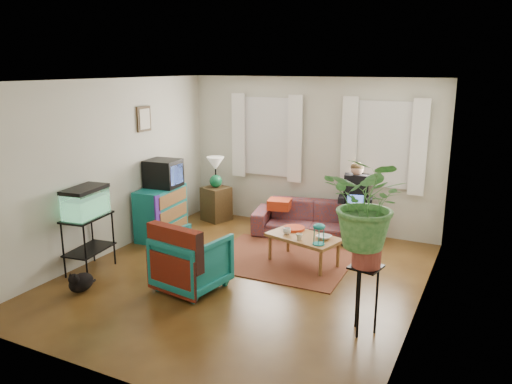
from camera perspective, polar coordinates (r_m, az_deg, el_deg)
The scene contains 31 objects.
floor at distance 6.83m, azimuth -1.52°, elevation -9.73°, with size 4.50×5.00×0.01m, color #4F2B14.
ceiling at distance 6.24m, azimuth -1.68°, elevation 12.63°, with size 4.50×5.00×0.01m, color white.
wall_back at distance 8.66m, azimuth 6.23°, elevation 4.35°, with size 4.50×0.01×2.60m, color silver.
wall_front at distance 4.46m, azimuth -16.95°, elevation -5.73°, with size 4.50×0.01×2.60m, color silver.
wall_left at distance 7.71m, azimuth -16.54°, elevation 2.62°, with size 0.01×5.00×2.60m, color silver.
wall_right at distance 5.74m, azimuth 18.65°, elevation -1.41°, with size 0.01×5.00×2.60m, color silver.
window_left at distance 8.90m, azimuth 1.37°, elevation 6.33°, with size 1.08×0.04×1.38m, color white.
window_right at distance 8.25m, azimuth 14.41°, elevation 5.26°, with size 1.08×0.04×1.38m, color white.
curtains_left at distance 8.83m, azimuth 1.14°, elevation 6.27°, with size 1.36×0.06×1.50m, color white.
curtains_right at distance 8.18m, azimuth 14.29°, elevation 5.19°, with size 1.36×0.06×1.50m, color white.
picture_frame at distance 8.23m, azimuth -12.64°, elevation 8.15°, with size 0.04×0.32×0.40m, color #3D2616.
area_rug at distance 7.41m, azimuth 2.82°, elevation -7.71°, with size 2.00×1.60×0.01m, color brown.
sofa at distance 8.38m, azimuth 6.43°, elevation -2.47°, with size 1.93×0.76×0.76m, color brown.
seated_person at distance 8.26m, azimuth 11.25°, elevation -1.47°, with size 0.48×0.59×1.15m, color black, non-canonical shape.
side_table at distance 9.20m, azimuth -4.56°, elevation -1.34°, with size 0.43×0.43×0.62m, color #3B2516.
table_lamp at distance 9.06m, azimuth -4.63°, elevation 2.18°, with size 0.32×0.32×0.57m, color white, non-canonical shape.
dresser at distance 8.40m, azimuth -10.80°, elevation -2.30°, with size 0.47×0.93×0.84m, color #125F6F.
crt_tv at distance 8.31m, azimuth -10.55°, elevation 2.12°, with size 0.51×0.47×0.45m, color black.
aquarium_stand at distance 7.27m, azimuth -18.53°, elevation -5.64°, with size 0.40×0.71×0.79m, color black.
aquarium at distance 7.09m, azimuth -18.91°, elevation -1.04°, with size 0.35×0.65×0.42m, color #7FD899.
black_cat at distance 6.73m, azimuth -19.37°, elevation -9.53°, with size 0.23×0.36×0.31m, color black.
armchair at distance 6.43m, azimuth -7.35°, elevation -7.56°, with size 0.78×0.73×0.80m, color #125870.
serape_throw at distance 6.16m, azimuth -9.34°, elevation -6.95°, with size 0.80×0.19×0.66m, color #9E0A0A.
coffee_table at distance 7.22m, azimuth 5.44°, elevation -6.61°, with size 1.02×0.56×0.42m, color brown.
cup_a at distance 7.20m, azimuth 3.55°, elevation -4.47°, with size 0.12×0.12×0.09m, color white.
cup_b at distance 6.98m, azimuth 4.97°, elevation -5.12°, with size 0.09×0.09×0.09m, color beige.
bowl at distance 7.06m, azimuth 7.76°, elevation -5.13°, with size 0.20×0.20×0.05m, color white.
snack_tray at distance 7.41m, azimuth 4.39°, elevation -4.16°, with size 0.32×0.32×0.04m, color #B21414.
birdcage at distance 6.80m, azimuth 7.20°, elevation -4.77°, with size 0.17×0.17×0.30m, color #115B6B, non-canonical shape.
plant_stand at distance 5.49m, azimuth 12.24°, elevation -11.93°, with size 0.32×0.32×0.76m, color black.
potted_plant at distance 5.16m, azimuth 12.76°, elevation -2.85°, with size 0.87×0.75×0.97m, color #599947.
Camera 1 is at (2.94, -5.51, 2.77)m, focal length 35.00 mm.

